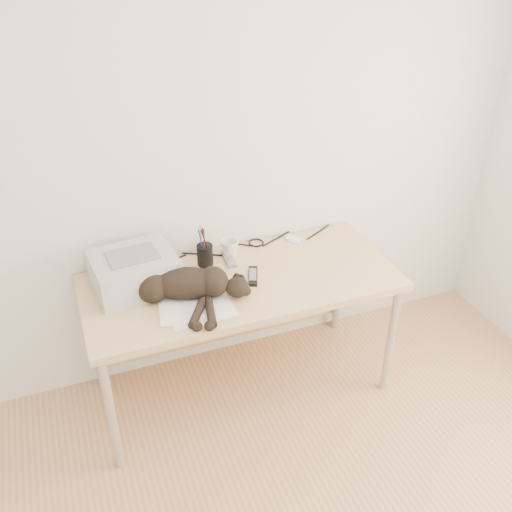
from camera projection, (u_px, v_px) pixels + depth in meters
name	position (u px, v px, depth m)	size (l,w,h in m)	color
wall_back	(216.00, 151.00, 2.89)	(3.50, 3.50, 0.00)	silver
desk	(236.00, 292.00, 3.04)	(1.60, 0.70, 0.74)	#D7BC7E
printer	(134.00, 271.00, 2.80)	(0.43, 0.37, 0.19)	#B4B4B9
papers	(196.00, 309.00, 2.68)	(0.36, 0.27, 0.01)	white
cat	(181.00, 286.00, 2.72)	(0.70, 0.48, 0.17)	black
mug	(230.00, 248.00, 3.07)	(0.10, 0.10, 0.09)	white
pen_cup	(205.00, 255.00, 2.99)	(0.08, 0.08, 0.22)	black
remote_grey	(229.00, 259.00, 3.05)	(0.05, 0.17, 0.02)	gray
remote_black	(253.00, 276.00, 2.91)	(0.05, 0.17, 0.02)	black
mouse	(292.00, 237.00, 3.24)	(0.07, 0.11, 0.04)	white
cable_tangle	(222.00, 249.00, 3.14)	(1.36, 0.09, 0.01)	black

